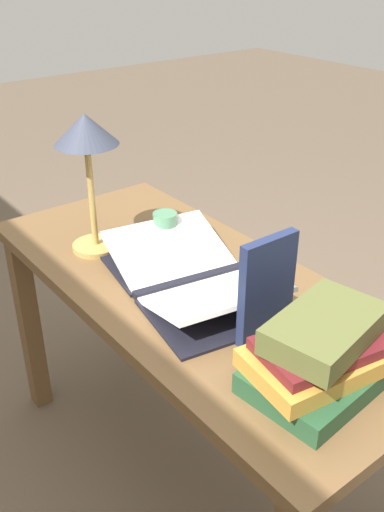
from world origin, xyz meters
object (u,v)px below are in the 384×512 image
at_px(reading_lamp, 87,145).
at_px(coffee_mug, 166,229).
at_px(book_standing_upright, 267,289).
at_px(open_book, 190,276).
at_px(book_stack_tall, 321,355).

distance_m(reading_lamp, coffee_mug, 0.33).
distance_m(book_standing_upright, reading_lamp, 0.63).
relative_size(open_book, reading_lamp, 1.49).
bearing_deg(coffee_mug, open_book, 160.23).
distance_m(book_stack_tall, coffee_mug, 0.69).
bearing_deg(coffee_mug, book_stack_tall, 170.86).
height_order(book_standing_upright, reading_lamp, reading_lamp).
height_order(book_stack_tall, book_standing_upright, book_standing_upright).
xyz_separation_m(book_stack_tall, reading_lamp, (0.78, 0.06, 0.24)).
relative_size(book_standing_upright, coffee_mug, 2.40).
bearing_deg(reading_lamp, book_stack_tall, -175.27).
bearing_deg(book_standing_upright, reading_lamp, 9.54).
xyz_separation_m(open_book, book_standing_upright, (-0.27, 0.00, 0.10)).
xyz_separation_m(book_standing_upright, coffee_mug, (0.49, -0.08, -0.07)).
bearing_deg(book_stack_tall, reading_lamp, 4.73).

